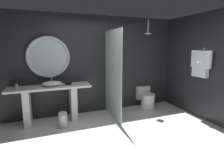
% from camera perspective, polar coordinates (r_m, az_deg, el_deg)
% --- Properties ---
extents(ground_plane, '(5.76, 5.76, 0.00)m').
position_cam_1_polar(ground_plane, '(3.41, 4.51, -22.31)').
color(ground_plane, silver).
extents(back_wall_panel, '(4.80, 0.10, 2.60)m').
position_cam_1_polar(back_wall_panel, '(4.72, -5.13, 3.32)').
color(back_wall_panel, '#232326').
rests_on(back_wall_panel, ground_plane).
extents(side_wall_right, '(0.10, 2.47, 2.60)m').
position_cam_1_polar(side_wall_right, '(4.97, 26.07, 2.71)').
color(side_wall_right, '#232326').
rests_on(side_wall_right, ground_plane).
extents(vanity_counter, '(1.85, 0.54, 0.87)m').
position_cam_1_polar(vanity_counter, '(4.36, -19.58, -7.80)').
color(vanity_counter, silver).
rests_on(vanity_counter, ground_plane).
extents(vessel_sink, '(0.47, 0.38, 0.20)m').
position_cam_1_polar(vessel_sink, '(4.29, -19.28, -2.83)').
color(vessel_sink, white).
rests_on(vessel_sink, vanity_counter).
extents(tumbler_cup, '(0.06, 0.06, 0.10)m').
position_cam_1_polar(tumbler_cup, '(4.34, -29.06, -3.43)').
color(tumbler_cup, silver).
rests_on(tumbler_cup, vanity_counter).
extents(tissue_box, '(0.15, 0.12, 0.07)m').
position_cam_1_polar(tissue_box, '(4.31, -14.35, -2.84)').
color(tissue_box, black).
rests_on(tissue_box, vanity_counter).
extents(round_wall_mirror, '(1.01, 0.07, 1.01)m').
position_cam_1_polar(round_wall_mirror, '(4.44, -20.34, 5.47)').
color(round_wall_mirror, '#B7B7BC').
extents(shower_glass_panel, '(0.02, 1.11, 2.18)m').
position_cam_1_polar(shower_glass_panel, '(4.25, 0.28, -0.12)').
color(shower_glass_panel, silver).
rests_on(shower_glass_panel, ground_plane).
extents(rain_shower_head, '(0.18, 0.18, 0.39)m').
position_cam_1_polar(rain_shower_head, '(4.85, 11.83, 13.60)').
color(rain_shower_head, '#B7B7BC').
extents(hanging_bathrobe, '(0.20, 0.57, 0.70)m').
position_cam_1_polar(hanging_bathrobe, '(4.67, 27.36, 3.49)').
color(hanging_bathrobe, '#B7B7BC').
extents(toilet, '(0.42, 0.61, 0.60)m').
position_cam_1_polar(toilet, '(5.21, 11.24, -7.75)').
color(toilet, white).
rests_on(toilet, ground_plane).
extents(waste_bin, '(0.20, 0.20, 0.36)m').
position_cam_1_polar(waste_bin, '(4.11, -15.98, -14.07)').
color(waste_bin, '#B7B7BC').
rests_on(waste_bin, ground_plane).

